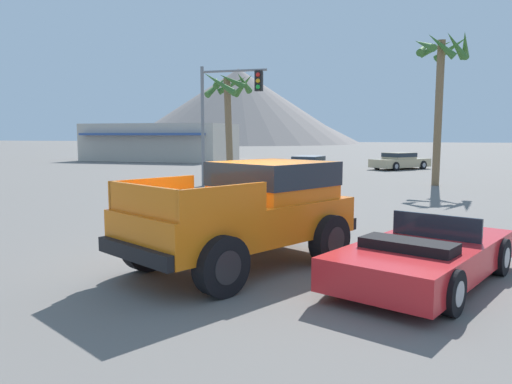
{
  "coord_description": "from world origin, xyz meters",
  "views": [
    {
      "loc": [
        3.12,
        -8.84,
        2.49
      ],
      "look_at": [
        0.2,
        0.87,
        1.32
      ],
      "focal_mm": 35.0,
      "sensor_mm": 36.0,
      "label": 1
    }
  ],
  "objects_px": {
    "orange_pickup_truck": "(252,207)",
    "palm_tree_tall": "(441,71)",
    "parked_car_tan": "(400,161)",
    "red_convertible_car": "(425,257)",
    "parked_car_silver": "(308,165)",
    "palm_tree_short": "(229,98)",
    "traffic_light_main": "(227,104)"
  },
  "relations": [
    {
      "from": "traffic_light_main",
      "to": "red_convertible_car",
      "type": "bearing_deg",
      "value": -57.84
    },
    {
      "from": "orange_pickup_truck",
      "to": "traffic_light_main",
      "type": "distance_m",
      "value": 14.41
    },
    {
      "from": "orange_pickup_truck",
      "to": "parked_car_tan",
      "type": "bearing_deg",
      "value": 113.52
    },
    {
      "from": "traffic_light_main",
      "to": "orange_pickup_truck",
      "type": "bearing_deg",
      "value": -68.01
    },
    {
      "from": "palm_tree_tall",
      "to": "orange_pickup_truck",
      "type": "bearing_deg",
      "value": -104.2
    },
    {
      "from": "red_convertible_car",
      "to": "parked_car_tan",
      "type": "relative_size",
      "value": 0.99
    },
    {
      "from": "red_convertible_car",
      "to": "traffic_light_main",
      "type": "distance_m",
      "value": 16.22
    },
    {
      "from": "orange_pickup_truck",
      "to": "parked_car_silver",
      "type": "height_order",
      "value": "orange_pickup_truck"
    },
    {
      "from": "traffic_light_main",
      "to": "palm_tree_short",
      "type": "height_order",
      "value": "palm_tree_short"
    },
    {
      "from": "parked_car_silver",
      "to": "traffic_light_main",
      "type": "relative_size",
      "value": 0.82
    },
    {
      "from": "parked_car_silver",
      "to": "red_convertible_car",
      "type": "bearing_deg",
      "value": 115.67
    },
    {
      "from": "orange_pickup_truck",
      "to": "palm_tree_tall",
      "type": "distance_m",
      "value": 17.95
    },
    {
      "from": "parked_car_tan",
      "to": "palm_tree_short",
      "type": "distance_m",
      "value": 15.22
    },
    {
      "from": "red_convertible_car",
      "to": "parked_car_tan",
      "type": "distance_m",
      "value": 28.7
    },
    {
      "from": "red_convertible_car",
      "to": "orange_pickup_truck",
      "type": "bearing_deg",
      "value": -162.9
    },
    {
      "from": "traffic_light_main",
      "to": "palm_tree_tall",
      "type": "height_order",
      "value": "palm_tree_tall"
    },
    {
      "from": "orange_pickup_truck",
      "to": "parked_car_tan",
      "type": "xyz_separation_m",
      "value": [
        2.36,
        28.39,
        -0.5
      ]
    },
    {
      "from": "red_convertible_car",
      "to": "parked_car_tan",
      "type": "height_order",
      "value": "parked_car_tan"
    },
    {
      "from": "red_convertible_car",
      "to": "palm_tree_short",
      "type": "bearing_deg",
      "value": 142.14
    },
    {
      "from": "palm_tree_tall",
      "to": "palm_tree_short",
      "type": "bearing_deg",
      "value": -178.41
    },
    {
      "from": "orange_pickup_truck",
      "to": "palm_tree_short",
      "type": "height_order",
      "value": "palm_tree_short"
    },
    {
      "from": "red_convertible_car",
      "to": "palm_tree_tall",
      "type": "relative_size",
      "value": 0.63
    },
    {
      "from": "orange_pickup_truck",
      "to": "parked_car_silver",
      "type": "xyz_separation_m",
      "value": [
        -3.05,
        21.69,
        -0.52
      ]
    },
    {
      "from": "orange_pickup_truck",
      "to": "red_convertible_car",
      "type": "bearing_deg",
      "value": 22.79
    },
    {
      "from": "orange_pickup_truck",
      "to": "parked_car_silver",
      "type": "bearing_deg",
      "value": 126.28
    },
    {
      "from": "red_convertible_car",
      "to": "traffic_light_main",
      "type": "bearing_deg",
      "value": 144.74
    },
    {
      "from": "red_convertible_car",
      "to": "parked_car_silver",
      "type": "bearing_deg",
      "value": 128.31
    },
    {
      "from": "red_convertible_car",
      "to": "traffic_light_main",
      "type": "relative_size",
      "value": 0.81
    },
    {
      "from": "red_convertible_car",
      "to": "parked_car_silver",
      "type": "relative_size",
      "value": 0.99
    },
    {
      "from": "red_convertible_car",
      "to": "palm_tree_tall",
      "type": "distance_m",
      "value": 17.95
    },
    {
      "from": "parked_car_silver",
      "to": "palm_tree_short",
      "type": "distance_m",
      "value": 7.23
    },
    {
      "from": "traffic_light_main",
      "to": "parked_car_silver",
      "type": "bearing_deg",
      "value": 75.37
    }
  ]
}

